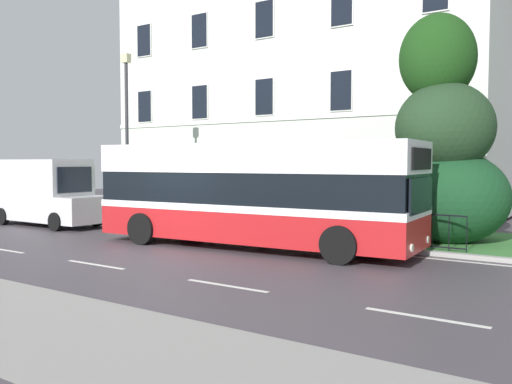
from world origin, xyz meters
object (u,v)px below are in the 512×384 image
at_px(white_panel_van, 44,192).
at_px(litter_bin, 82,203).
at_px(single_decker_bus, 253,193).
at_px(georgian_townhouse, 317,83).
at_px(street_lamp_post, 127,125).
at_px(evergreen_tree, 445,150).

xyz_separation_m(white_panel_van, litter_bin, (-0.55, 2.23, -0.62)).
bearing_deg(litter_bin, single_decker_bus, -12.07).
xyz_separation_m(georgian_townhouse, white_panel_van, (-5.63, -12.32, -5.28)).
relative_size(georgian_townhouse, street_lamp_post, 2.80).
xyz_separation_m(georgian_townhouse, evergreen_tree, (8.88, -8.63, -3.75)).
height_order(georgian_townhouse, white_panel_van, georgian_townhouse).
distance_m(single_decker_bus, litter_bin, 10.86).
height_order(georgian_townhouse, litter_bin, georgian_townhouse).
relative_size(street_lamp_post, litter_bin, 5.85).
bearing_deg(single_decker_bus, litter_bin, 164.27).
height_order(white_panel_van, litter_bin, white_panel_van).
relative_size(evergreen_tree, single_decker_bus, 0.71).
xyz_separation_m(georgian_townhouse, litter_bin, (-6.17, -10.09, -5.91)).
bearing_deg(single_decker_bus, white_panel_van, 176.18).
bearing_deg(evergreen_tree, white_panel_van, -165.74).
height_order(georgian_townhouse, single_decker_bus, georgian_townhouse).
bearing_deg(georgian_townhouse, white_panel_van, -114.55).
relative_size(evergreen_tree, white_panel_van, 1.29).
distance_m(evergreen_tree, litter_bin, 15.27).
bearing_deg(evergreen_tree, single_decker_bus, -140.26).
distance_m(georgian_townhouse, single_decker_bus, 14.04).
relative_size(single_decker_bus, litter_bin, 8.46).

